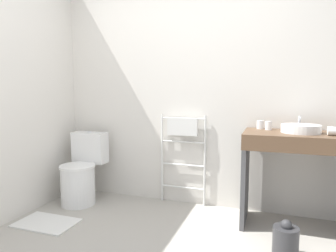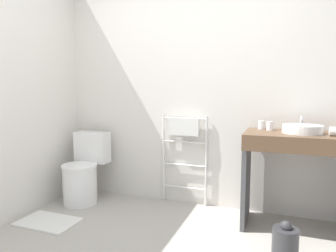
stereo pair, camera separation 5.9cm
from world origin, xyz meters
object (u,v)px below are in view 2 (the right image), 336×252
object	(u,v)px
towel_radiator	(184,141)
cup_near_edge	(270,126)
sink_basin	(302,129)
cup_near_wall	(262,125)
toilet	(84,173)
trash_bin	(285,243)

from	to	relation	value
towel_radiator	cup_near_edge	bearing A→B (deg)	-7.32
sink_basin	cup_near_wall	size ratio (longest dim) A/B	4.15
toilet	towel_radiator	size ratio (longest dim) A/B	0.79
towel_radiator	trash_bin	xyz separation A→B (m)	(1.04, -0.79, -0.58)
cup_near_wall	sink_basin	bearing A→B (deg)	-26.61
trash_bin	sink_basin	bearing A→B (deg)	78.82
toilet	trash_bin	xyz separation A→B (m)	(2.12, -0.47, -0.20)
toilet	trash_bin	size ratio (longest dim) A/B	2.64
sink_basin	cup_near_wall	bearing A→B (deg)	153.39
toilet	cup_near_wall	size ratio (longest dim) A/B	9.66
cup_near_wall	trash_bin	size ratio (longest dim) A/B	0.27
cup_near_wall	trash_bin	xyz separation A→B (m)	(0.24, -0.74, -0.79)
trash_bin	cup_near_wall	bearing A→B (deg)	107.65
towel_radiator	sink_basin	size ratio (longest dim) A/B	2.94
cup_near_edge	trash_bin	bearing A→B (deg)	-76.92
cup_near_wall	toilet	bearing A→B (deg)	-171.67
towel_radiator	cup_near_edge	size ratio (longest dim) A/B	11.81
cup_near_edge	towel_radiator	bearing A→B (deg)	172.68
sink_basin	cup_near_edge	xyz separation A→B (m)	(-0.27, 0.11, 0.00)
toilet	sink_basin	world-z (taller)	sink_basin
toilet	towel_radiator	bearing A→B (deg)	16.81
trash_bin	cup_near_edge	bearing A→B (deg)	103.08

